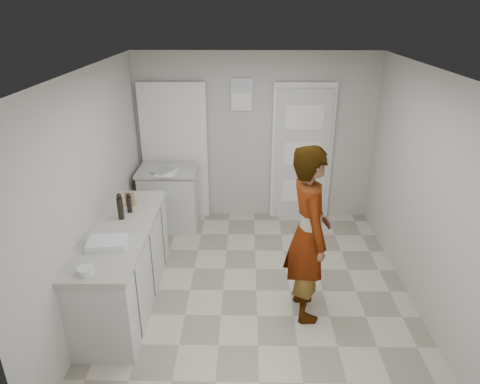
{
  "coord_description": "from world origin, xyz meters",
  "views": [
    {
      "loc": [
        -0.13,
        -4.12,
        3.06
      ],
      "look_at": [
        -0.2,
        0.4,
        1.08
      ],
      "focal_mm": 32.0,
      "sensor_mm": 36.0,
      "label": 1
    }
  ],
  "objects_px": {
    "cake_mix_box": "(130,199)",
    "egg_bowl": "(86,271)",
    "person": "(308,234)",
    "oil_cruet_b": "(120,207)",
    "spice_jar": "(136,201)",
    "baking_dish": "(107,243)",
    "oil_cruet_a": "(129,203)"
  },
  "relations": [
    {
      "from": "cake_mix_box",
      "to": "egg_bowl",
      "type": "height_order",
      "value": "cake_mix_box"
    },
    {
      "from": "person",
      "to": "oil_cruet_b",
      "type": "xyz_separation_m",
      "value": [
        -1.99,
        0.35,
        0.13
      ]
    },
    {
      "from": "person",
      "to": "egg_bowl",
      "type": "height_order",
      "value": "person"
    },
    {
      "from": "oil_cruet_b",
      "to": "egg_bowl",
      "type": "xyz_separation_m",
      "value": [
        -0.03,
        -1.04,
        -0.12
      ]
    },
    {
      "from": "spice_jar",
      "to": "baking_dish",
      "type": "distance_m",
      "value": 0.95
    },
    {
      "from": "person",
      "to": "oil_cruet_b",
      "type": "bearing_deg",
      "value": 72.57
    },
    {
      "from": "oil_cruet_b",
      "to": "baking_dish",
      "type": "distance_m",
      "value": 0.59
    },
    {
      "from": "cake_mix_box",
      "to": "oil_cruet_b",
      "type": "relative_size",
      "value": 0.59
    },
    {
      "from": "egg_bowl",
      "to": "baking_dish",
      "type": "bearing_deg",
      "value": 83.91
    },
    {
      "from": "spice_jar",
      "to": "baking_dish",
      "type": "xyz_separation_m",
      "value": [
        -0.05,
        -0.94,
        -0.01
      ]
    },
    {
      "from": "person",
      "to": "egg_bowl",
      "type": "relative_size",
      "value": 13.12
    },
    {
      "from": "oil_cruet_a",
      "to": "baking_dish",
      "type": "relative_size",
      "value": 0.6
    },
    {
      "from": "person",
      "to": "spice_jar",
      "type": "height_order",
      "value": "person"
    },
    {
      "from": "person",
      "to": "baking_dish",
      "type": "xyz_separation_m",
      "value": [
        -1.97,
        -0.23,
        0.01
      ]
    },
    {
      "from": "cake_mix_box",
      "to": "oil_cruet_a",
      "type": "bearing_deg",
      "value": -73.54
    },
    {
      "from": "spice_jar",
      "to": "baking_dish",
      "type": "bearing_deg",
      "value": -93.06
    },
    {
      "from": "cake_mix_box",
      "to": "baking_dish",
      "type": "xyz_separation_m",
      "value": [
        0.0,
        -0.91,
        -0.06
      ]
    },
    {
      "from": "cake_mix_box",
      "to": "oil_cruet_b",
      "type": "bearing_deg",
      "value": -88.11
    },
    {
      "from": "egg_bowl",
      "to": "cake_mix_box",
      "type": "bearing_deg",
      "value": 88.08
    },
    {
      "from": "cake_mix_box",
      "to": "spice_jar",
      "type": "height_order",
      "value": "cake_mix_box"
    },
    {
      "from": "oil_cruet_a",
      "to": "baking_dish",
      "type": "bearing_deg",
      "value": -92.36
    },
    {
      "from": "spice_jar",
      "to": "egg_bowl",
      "type": "relative_size",
      "value": 0.55
    },
    {
      "from": "cake_mix_box",
      "to": "spice_jar",
      "type": "distance_m",
      "value": 0.08
    },
    {
      "from": "person",
      "to": "oil_cruet_b",
      "type": "relative_size",
      "value": 6.22
    },
    {
      "from": "oil_cruet_a",
      "to": "spice_jar",
      "type": "bearing_deg",
      "value": 84.43
    },
    {
      "from": "spice_jar",
      "to": "oil_cruet_a",
      "type": "height_order",
      "value": "oil_cruet_a"
    },
    {
      "from": "cake_mix_box",
      "to": "spice_jar",
      "type": "xyz_separation_m",
      "value": [
        0.05,
        0.04,
        -0.05
      ]
    },
    {
      "from": "cake_mix_box",
      "to": "oil_cruet_b",
      "type": "distance_m",
      "value": 0.33
    },
    {
      "from": "cake_mix_box",
      "to": "oil_cruet_a",
      "type": "xyz_separation_m",
      "value": [
        0.03,
        -0.17,
        0.02
      ]
    },
    {
      "from": "cake_mix_box",
      "to": "oil_cruet_a",
      "type": "relative_size",
      "value": 0.76
    },
    {
      "from": "spice_jar",
      "to": "person",
      "type": "bearing_deg",
      "value": -20.49
    },
    {
      "from": "baking_dish",
      "to": "oil_cruet_b",
      "type": "bearing_deg",
      "value": 92.14
    }
  ]
}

